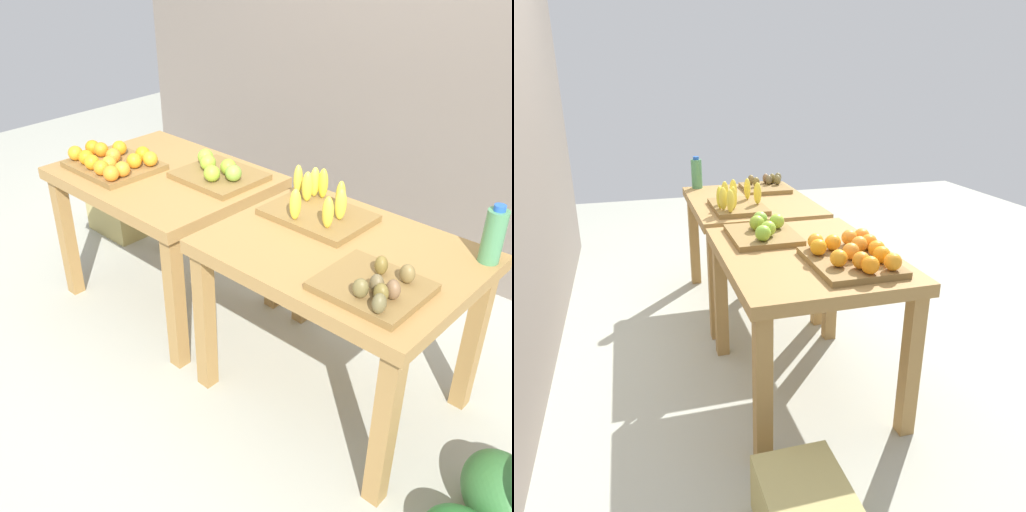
# 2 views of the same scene
# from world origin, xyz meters

# --- Properties ---
(ground_plane) EXTENTS (8.00, 8.00, 0.00)m
(ground_plane) POSITION_xyz_m (0.00, 0.00, 0.00)
(ground_plane) COLOR #A8AA9A
(display_table_left) EXTENTS (1.04, 0.80, 0.76)m
(display_table_left) POSITION_xyz_m (-0.56, 0.00, 0.65)
(display_table_left) COLOR olive
(display_table_left) RESTS_ON ground_plane
(display_table_right) EXTENTS (1.04, 0.80, 0.76)m
(display_table_right) POSITION_xyz_m (0.56, 0.00, 0.65)
(display_table_right) COLOR olive
(display_table_right) RESTS_ON ground_plane
(orange_bin) EXTENTS (0.47, 0.37, 0.11)m
(orange_bin) POSITION_xyz_m (-0.77, -0.15, 0.81)
(orange_bin) COLOR olive
(orange_bin) RESTS_ON display_table_left
(apple_bin) EXTENTS (0.40, 0.34, 0.11)m
(apple_bin) POSITION_xyz_m (-0.29, 0.13, 0.80)
(apple_bin) COLOR olive
(apple_bin) RESTS_ON display_table_left
(banana_crate) EXTENTS (0.44, 0.32, 0.17)m
(banana_crate) POSITION_xyz_m (0.32, 0.15, 0.81)
(banana_crate) COLOR olive
(banana_crate) RESTS_ON display_table_right
(kiwi_bin) EXTENTS (0.36, 0.33, 0.10)m
(kiwi_bin) POSITION_xyz_m (0.83, -0.19, 0.79)
(kiwi_bin) COLOR olive
(kiwi_bin) RESTS_ON display_table_right
(water_bottle) EXTENTS (0.08, 0.08, 0.24)m
(water_bottle) POSITION_xyz_m (1.02, 0.29, 0.88)
(water_bottle) COLOR #4C8C59
(water_bottle) RESTS_ON display_table_right
(cardboard_produce_box) EXTENTS (0.40, 0.30, 0.24)m
(cardboard_produce_box) POSITION_xyz_m (-1.44, 0.30, 0.12)
(cardboard_produce_box) COLOR tan
(cardboard_produce_box) RESTS_ON ground_plane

